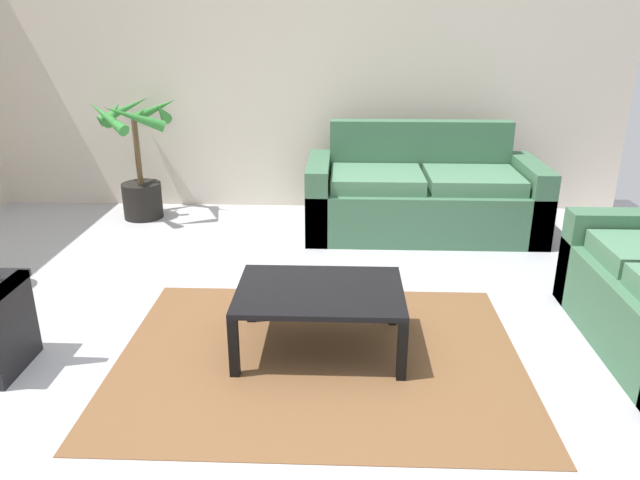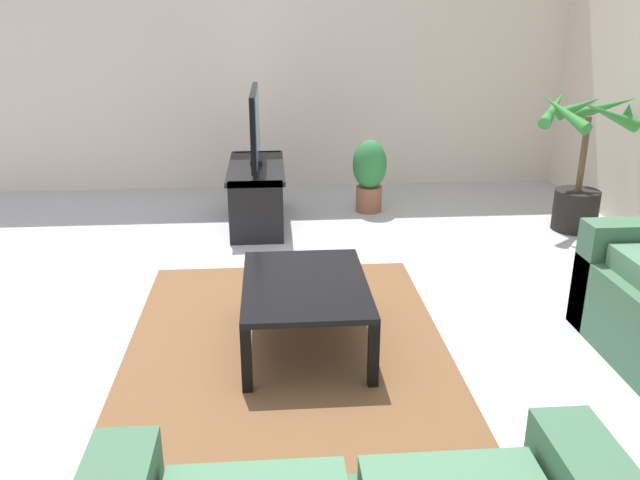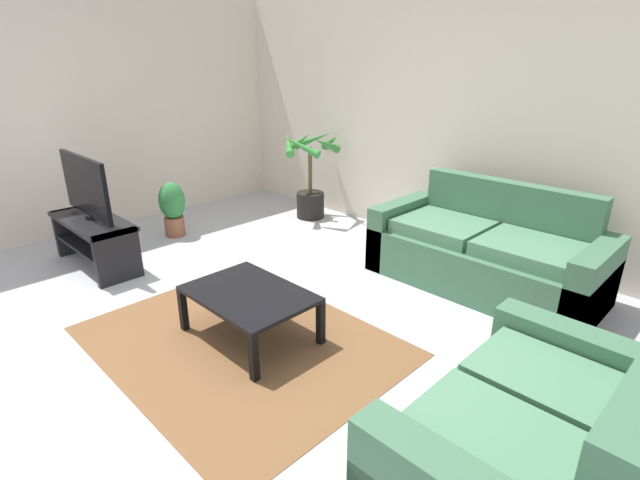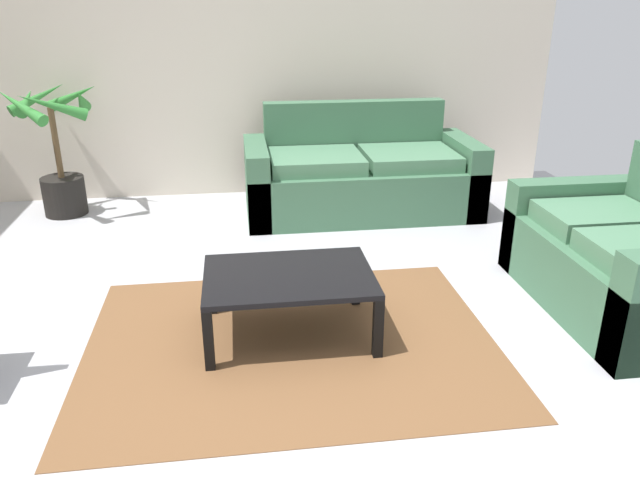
{
  "view_description": "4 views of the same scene",
  "coord_description": "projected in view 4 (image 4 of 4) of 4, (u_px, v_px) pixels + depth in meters",
  "views": [
    {
      "loc": [
        0.37,
        -2.7,
        1.76
      ],
      "look_at": [
        0.24,
        0.86,
        0.43
      ],
      "focal_mm": 33.74,
      "sensor_mm": 36.0,
      "label": 1
    },
    {
      "loc": [
        3.35,
        0.11,
        1.72
      ],
      "look_at": [
        0.32,
        0.35,
        0.62
      ],
      "focal_mm": 36.46,
      "sensor_mm": 36.0,
      "label": 2
    },
    {
      "loc": [
        2.75,
        -1.5,
        1.92
      ],
      "look_at": [
        0.44,
        0.82,
        0.66
      ],
      "focal_mm": 26.48,
      "sensor_mm": 36.0,
      "label": 3
    },
    {
      "loc": [
        0.02,
        -2.71,
        1.76
      ],
      "look_at": [
        0.47,
        0.57,
        0.43
      ],
      "focal_mm": 34.38,
      "sensor_mm": 36.0,
      "label": 4
    }
  ],
  "objects": [
    {
      "name": "couch_main",
      "position": [
        360.0,
        177.0,
        5.27
      ],
      "size": [
        1.96,
        0.9,
        0.9
      ],
      "color": "#3F6B4C",
      "rests_on": "ground"
    },
    {
      "name": "wall_back",
      "position": [
        229.0,
        45.0,
        5.4
      ],
      "size": [
        6.0,
        0.06,
        2.7
      ],
      "primitive_type": "cube",
      "color": "beige",
      "rests_on": "ground"
    },
    {
      "name": "area_rug",
      "position": [
        292.0,
        342.0,
        3.33
      ],
      "size": [
        2.2,
        1.7,
        0.01
      ],
      "primitive_type": "cube",
      "color": "brown",
      "rests_on": "ground"
    },
    {
      "name": "ground_plane",
      "position": [
        245.0,
        364.0,
        3.14
      ],
      "size": [
        6.6,
        6.6,
        0.0
      ],
      "primitive_type": "plane",
      "color": "#B2B2B7"
    },
    {
      "name": "couch_loveseat",
      "position": [
        629.0,
        262.0,
        3.61
      ],
      "size": [
        0.9,
        1.42,
        0.9
      ],
      "color": "#3F6B4C",
      "rests_on": "ground"
    },
    {
      "name": "potted_palm",
      "position": [
        59.0,
        157.0,
        5.12
      ],
      "size": [
        0.79,
        0.82,
        1.11
      ],
      "color": "black",
      "rests_on": "ground"
    },
    {
      "name": "coffee_table",
      "position": [
        289.0,
        281.0,
        3.31
      ],
      "size": [
        0.91,
        0.65,
        0.37
      ],
      "color": "black",
      "rests_on": "ground"
    }
  ]
}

